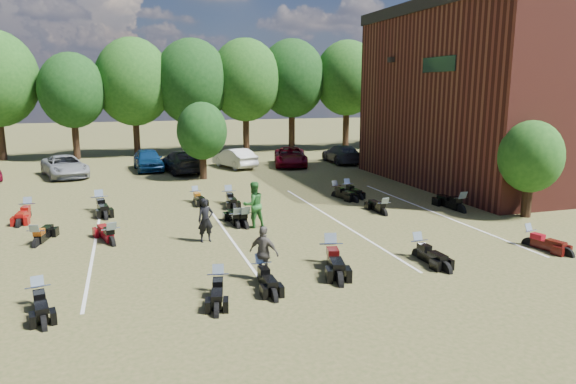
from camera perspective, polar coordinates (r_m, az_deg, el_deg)
name	(u,v)px	position (r m, az deg, el deg)	size (l,w,h in m)	color
ground	(317,243)	(19.44, 3.29, -5.70)	(160.00, 160.00, 0.00)	brown
car_2	(65,166)	(36.99, -23.55, 2.65)	(2.35, 5.10, 1.42)	gray
car_3	(181,161)	(36.52, -11.76, 3.34)	(2.14, 5.26, 1.53)	black
car_4	(148,160)	(37.96, -15.28, 3.49)	(1.83, 4.55, 1.55)	#0B274F
car_5	(234,158)	(38.15, -5.97, 3.78)	(1.51, 4.34, 1.43)	beige
car_6	(290,157)	(38.89, 0.28, 3.97)	(2.34, 5.08, 1.41)	#5C0512
car_7	(341,154)	(40.71, 5.96, 4.23)	(1.97, 4.85, 1.41)	#37363B
person_black	(206,220)	(19.65, -9.14, -3.12)	(0.61, 0.40, 1.67)	black
person_green	(253,205)	(21.43, -3.86, -1.40)	(0.95, 0.74, 1.95)	#256427
person_grey	(264,253)	(15.62, -2.69, -6.78)	(0.98, 0.41, 1.67)	#57524B
motorcycle_0	(40,306)	(15.54, -25.87, -11.33)	(0.64, 2.02, 1.12)	black
motorcycle_2	(219,292)	(15.04, -7.71, -11.00)	(0.64, 2.01, 1.12)	black
motorcycle_3	(261,281)	(15.79, -2.98, -9.80)	(0.65, 2.05, 1.14)	black
motorcycle_4	(418,257)	(18.43, 14.26, -7.00)	(0.68, 2.15, 1.20)	black
motorcycle_5	(331,264)	(17.27, 4.76, -7.94)	(0.80, 2.52, 1.40)	black
motorcycle_6	(529,245)	(21.18, 25.21, -5.36)	(0.64, 2.02, 1.13)	#3F0B09
motorcycle_7	(112,245)	(20.32, -18.96, -5.56)	(0.71, 2.22, 1.24)	maroon
motorcycle_8	(37,246)	(21.22, -26.13, -5.41)	(0.67, 2.11, 1.18)	black
motorcycle_9	(245,228)	(21.61, -4.78, -3.97)	(0.72, 2.26, 1.26)	black
motorcycle_11	(237,227)	(21.70, -5.66, -3.92)	(0.68, 2.15, 1.20)	black
motorcycle_12	(384,215)	(24.11, 10.60, -2.52)	(0.66, 2.07, 1.16)	black
motorcycle_13	(460,212)	(25.62, 18.60, -2.10)	(0.79, 2.48, 1.38)	black
motorcycle_15	(29,217)	(26.07, -26.87, -2.52)	(0.72, 2.27, 1.27)	maroon
motorcycle_16	(100,211)	(26.12, -20.13, -1.95)	(0.79, 2.48, 1.38)	black
motorcycle_17	(196,201)	(26.94, -10.21, -1.04)	(0.64, 2.00, 1.11)	black
motorcycle_18	(229,203)	(26.33, -6.59, -1.22)	(0.72, 2.27, 1.26)	black
motorcycle_19	(347,194)	(28.63, 6.61, -0.21)	(0.66, 2.09, 1.16)	black
motorcycle_20	(336,197)	(27.79, 5.32, -0.53)	(0.69, 2.16, 1.20)	black
tree_line	(190,82)	(46.71, -10.84, 11.90)	(56.00, 6.00, 9.79)	black
young_tree_near_building	(531,157)	(25.30, 25.37, 3.57)	(2.80, 2.80, 4.16)	black
young_tree_midfield	(202,131)	(33.29, -9.53, 6.70)	(3.20, 3.20, 4.70)	black
parking_lines	(224,229)	(21.45, -7.13, -4.12)	(20.10, 14.00, 0.01)	silver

